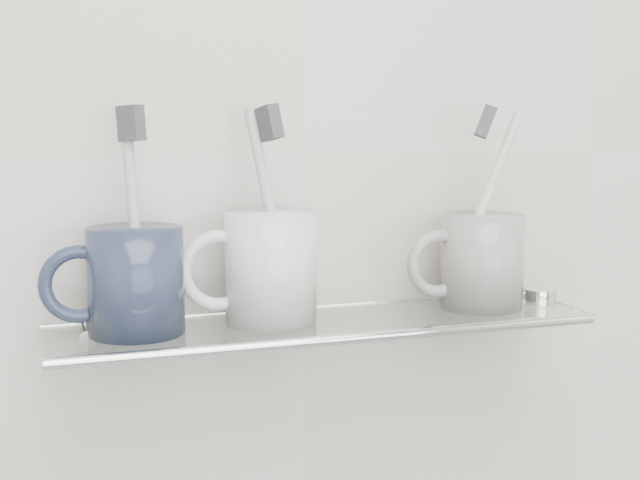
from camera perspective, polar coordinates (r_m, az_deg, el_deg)
name	(u,v)px	position (r m, az deg, el deg)	size (l,w,h in m)	color
wall_back	(304,154)	(0.86, -1.04, 5.52)	(2.50, 2.50, 0.00)	beige
shelf_glass	(324,324)	(0.83, 0.27, -5.42)	(0.50, 0.12, 0.01)	silver
shelf_rail	(345,339)	(0.77, 1.60, -6.35)	(0.01, 0.01, 0.50)	silver
bracket_left	(87,342)	(0.83, -14.68, -6.33)	(0.02, 0.02, 0.03)	silver
bracket_right	(499,309)	(0.96, 11.41, -4.38)	(0.02, 0.02, 0.03)	silver
mug_left	(136,281)	(0.78, -11.71, -2.58)	(0.08, 0.08, 0.09)	#1B233D
mug_left_handle	(79,284)	(0.78, -15.17, -2.75)	(0.07, 0.07, 0.01)	#1B233D
toothbrush_left	(134,218)	(0.78, -11.83, 1.39)	(0.01, 0.01, 0.19)	#ACB2C3
bristles_left	(131,123)	(0.77, -12.00, 7.31)	(0.01, 0.02, 0.03)	#3A3C40
mug_center	(271,268)	(0.81, -3.17, -1.78)	(0.08, 0.08, 0.10)	silver
mug_center_handle	(219,271)	(0.79, -6.47, -1.96)	(0.07, 0.07, 0.01)	silver
toothbrush_center	(270,213)	(0.80, -3.20, 1.75)	(0.01, 0.01, 0.19)	#ADADAD
bristles_center	(270,123)	(0.79, -3.24, 7.50)	(0.01, 0.02, 0.03)	#3A3C40
mug_right	(482,261)	(0.89, 10.32, -1.34)	(0.08, 0.08, 0.09)	silver
mug_right_handle	(439,264)	(0.86, 7.61, -1.51)	(0.07, 0.07, 0.01)	silver
toothbrush_right	(483,205)	(0.88, 10.41, 2.22)	(0.01, 0.01, 0.19)	silver
bristles_right	(486,122)	(0.87, 10.55, 7.45)	(0.01, 0.02, 0.03)	#3A3C40
chrome_cap	(540,295)	(0.93, 13.90, -3.46)	(0.03, 0.03, 0.01)	silver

